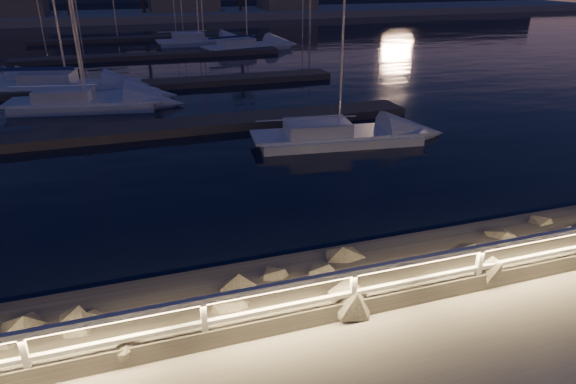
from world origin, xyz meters
name	(u,v)px	position (x,y,z in m)	size (l,w,h in m)	color
ground	(306,323)	(0.00, 0.00, 0.00)	(400.00, 400.00, 0.00)	#A49E94
harbor_water	(159,78)	(0.00, 31.22, -0.97)	(400.00, 440.00, 0.60)	black
guard_rail	(303,291)	(-0.07, 0.00, 0.77)	(44.11, 0.12, 1.06)	white
riprap	(213,301)	(-1.57, 1.70, -0.26)	(41.50, 3.02, 1.41)	#6A655B
floating_docks	(157,67)	(0.00, 32.50, -0.40)	(22.00, 36.00, 0.40)	#4E4741
far_shore	(129,13)	(-0.12, 74.05, 0.29)	(160.00, 14.00, 5.20)	#A49E94
sailboat_c	(81,102)	(-4.97, 21.69, -0.17)	(8.30, 3.78, 13.61)	silver
sailboat_d	(334,134)	(5.75, 12.03, -0.21)	(7.79, 3.19, 12.80)	silver
sailboat_f	(64,85)	(-6.11, 26.29, -0.13)	(8.75, 4.30, 14.38)	silver
sailboat_g	(83,98)	(-4.89, 22.61, -0.19)	(7.75, 2.71, 12.95)	silver
sailboat_k	(197,40)	(4.99, 44.72, -0.17)	(8.33, 2.68, 14.02)	silver
sailboat_l	(245,46)	(8.64, 39.76, -0.18)	(8.76, 4.31, 14.28)	silver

